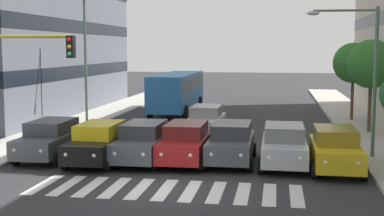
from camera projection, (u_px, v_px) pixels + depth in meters
name	position (u px, v px, depth m)	size (l,w,h in m)	color
ground_plane	(165.00, 190.00, 18.23)	(180.00, 180.00, 0.00)	#2D2D30
building_right_block_0	(25.00, 6.00, 39.23)	(9.02, 23.25, 16.12)	slate
crosswalk_markings	(165.00, 190.00, 18.23)	(9.45, 2.80, 0.01)	silver
car_0	(335.00, 149.00, 20.97)	(2.02, 4.44, 1.72)	gold
car_1	(284.00, 145.00, 21.79)	(2.02, 4.44, 1.72)	#B2B7BC
car_2	(231.00, 143.00, 22.40)	(2.02, 4.44, 1.72)	#474C51
car_3	(186.00, 143.00, 22.40)	(2.02, 4.44, 1.72)	maroon
car_4	(143.00, 142.00, 22.56)	(2.02, 4.44, 1.72)	#474C51
car_5	(99.00, 143.00, 22.39)	(2.02, 4.44, 1.72)	black
car_6	(51.00, 139.00, 23.28)	(2.02, 4.44, 1.72)	#474C51
car_row2_0	(206.00, 121.00, 29.12)	(2.02, 4.44, 1.72)	silver
bus_behind_traffic	(178.00, 89.00, 39.82)	(2.78, 10.50, 3.00)	#286BAD
street_lamp_left	(363.00, 64.00, 22.77)	(3.07, 0.28, 6.53)	#4C6B56
street_lamp_right	(92.00, 47.00, 32.32)	(2.91, 0.28, 7.96)	#4C6B56
street_tree_2	(371.00, 64.00, 29.59)	(2.78, 2.78, 5.26)	#513823
street_tree_3	(353.00, 63.00, 34.72)	(2.69, 2.69, 5.13)	#513823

